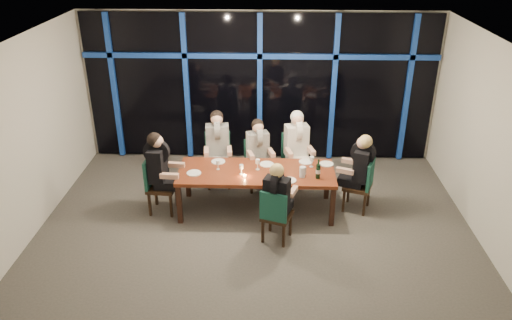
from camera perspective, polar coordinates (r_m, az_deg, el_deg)
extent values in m
plane|color=#56524C|center=(7.99, -0.14, -8.68)|extent=(7.00, 7.00, 0.00)
cube|color=silver|center=(10.05, 0.45, 8.31)|extent=(7.00, 0.04, 3.00)
cube|color=silver|center=(4.70, -1.47, -14.39)|extent=(7.00, 0.04, 3.00)
cube|color=silver|center=(8.15, -25.58, 1.35)|extent=(0.04, 6.00, 3.00)
cube|color=silver|center=(7.95, 25.97, 0.67)|extent=(0.04, 6.00, 3.00)
cube|color=white|center=(6.76, -0.17, 12.76)|extent=(7.00, 6.00, 0.04)
cube|color=black|center=(9.99, 0.44, 8.21)|extent=(6.86, 0.04, 2.94)
cube|color=#133895|center=(10.42, -15.88, 7.97)|extent=(0.10, 0.10, 2.94)
cube|color=#133895|center=(10.08, -7.92, 8.13)|extent=(0.10, 0.10, 2.94)
cube|color=#133895|center=(9.94, 0.43, 8.12)|extent=(0.10, 0.10, 2.94)
cube|color=#133895|center=(10.01, 8.84, 7.94)|extent=(0.10, 0.10, 2.94)
cube|color=#133895|center=(10.29, 16.94, 7.61)|extent=(0.10, 0.10, 2.94)
cube|color=#133895|center=(9.76, 0.45, 11.81)|extent=(6.86, 0.10, 0.10)
cube|color=#FF2D14|center=(10.15, 6.86, 12.12)|extent=(0.60, 0.05, 0.35)
cube|color=maroon|center=(8.31, 0.04, -1.45)|extent=(2.60, 1.00, 0.06)
cube|color=black|center=(8.24, -8.74, -5.02)|extent=(0.08, 0.08, 0.69)
cube|color=black|center=(8.17, 8.71, -5.32)|extent=(0.08, 0.08, 0.69)
cube|color=black|center=(8.99, -7.80, -2.15)|extent=(0.08, 0.08, 0.69)
cube|color=black|center=(8.93, 8.12, -2.39)|extent=(0.08, 0.08, 0.69)
cube|color=black|center=(9.25, -4.33, -0.30)|extent=(0.51, 0.51, 0.06)
cube|color=#1A5444|center=(9.32, -4.40, 1.79)|extent=(0.47, 0.10, 0.51)
cube|color=black|center=(9.20, -5.41, -2.23)|extent=(0.05, 0.05, 0.43)
cube|color=black|center=(9.20, -3.10, -2.14)|extent=(0.05, 0.05, 0.43)
cube|color=black|center=(9.53, -5.41, -1.18)|extent=(0.05, 0.05, 0.43)
cube|color=black|center=(9.53, -3.18, -1.10)|extent=(0.05, 0.05, 0.43)
cube|color=black|center=(9.14, 0.25, -0.83)|extent=(0.53, 0.53, 0.06)
cube|color=#1A5444|center=(9.19, -0.05, 1.11)|extent=(0.42, 0.17, 0.47)
cube|color=black|center=(9.06, -0.52, -2.71)|extent=(0.05, 0.05, 0.40)
cube|color=black|center=(9.14, 1.56, -2.45)|extent=(0.05, 0.05, 0.40)
cube|color=black|center=(9.35, -1.04, -1.74)|extent=(0.05, 0.05, 0.40)
cube|color=black|center=(9.43, 0.98, -1.50)|extent=(0.05, 0.05, 0.40)
cube|color=black|center=(9.24, 4.62, -0.34)|extent=(0.56, 0.56, 0.06)
cube|color=#1A5444|center=(9.30, 4.33, 1.74)|extent=(0.46, 0.16, 0.52)
cube|color=black|center=(9.15, 3.77, -2.34)|extent=(0.05, 0.05, 0.43)
cube|color=black|center=(9.24, 5.99, -2.11)|extent=(0.05, 0.05, 0.43)
cube|color=black|center=(9.46, 3.18, -1.30)|extent=(0.05, 0.05, 0.43)
cube|color=black|center=(9.56, 5.33, -1.09)|extent=(0.05, 0.05, 0.43)
cube|color=black|center=(8.55, -10.67, -3.07)|extent=(0.49, 0.49, 0.06)
cube|color=#1A5444|center=(8.48, -12.13, -1.36)|extent=(0.09, 0.46, 0.51)
cube|color=black|center=(8.47, -9.68, -5.19)|extent=(0.04, 0.04, 0.43)
cube|color=black|center=(8.78, -9.06, -3.97)|extent=(0.04, 0.04, 0.43)
cube|color=black|center=(8.57, -12.05, -5.01)|extent=(0.04, 0.04, 0.43)
cube|color=black|center=(8.87, -11.35, -3.81)|extent=(0.04, 0.04, 0.43)
cube|color=black|center=(8.64, 11.51, -2.96)|extent=(0.57, 0.57, 0.06)
cube|color=#1A5444|center=(8.50, 12.95, -1.63)|extent=(0.20, 0.43, 0.49)
cube|color=black|center=(8.93, 10.51, -3.58)|extent=(0.05, 0.05, 0.41)
cube|color=black|center=(8.63, 9.99, -4.65)|extent=(0.05, 0.05, 0.41)
cube|color=black|center=(8.89, 12.72, -3.98)|extent=(0.05, 0.05, 0.41)
cube|color=black|center=(8.58, 12.28, -5.07)|extent=(0.05, 0.05, 0.41)
cube|color=black|center=(7.71, 2.42, -6.38)|extent=(0.54, 0.54, 0.06)
cube|color=#1A5444|center=(7.43, 1.98, -5.45)|extent=(0.41, 0.18, 0.47)
cube|color=black|center=(7.92, 3.95, -7.37)|extent=(0.05, 0.05, 0.39)
cube|color=black|center=(8.01, 1.64, -6.91)|extent=(0.05, 0.05, 0.39)
cube|color=black|center=(7.66, 3.17, -8.67)|extent=(0.05, 0.05, 0.39)
cube|color=black|center=(7.75, 0.78, -8.17)|extent=(0.05, 0.05, 0.39)
cube|color=black|center=(9.10, -4.33, -0.06)|extent=(0.42, 0.47, 0.14)
cube|color=black|center=(9.10, -4.42, 2.31)|extent=(0.44, 0.29, 0.58)
cylinder|color=black|center=(9.02, -4.47, 3.63)|extent=(0.15, 0.44, 0.43)
sphere|color=tan|center=(8.93, -4.51, 4.68)|extent=(0.22, 0.22, 0.22)
sphere|color=black|center=(8.96, -4.52, 4.96)|extent=(0.24, 0.24, 0.24)
cube|color=tan|center=(8.93, -5.69, 0.97)|extent=(0.12, 0.32, 0.08)
cube|color=tan|center=(8.93, -3.06, 1.06)|extent=(0.12, 0.32, 0.08)
cube|color=black|center=(8.99, 0.44, -0.61)|extent=(0.44, 0.48, 0.13)
cube|color=black|center=(8.99, 0.19, 1.60)|extent=(0.43, 0.33, 0.53)
cylinder|color=black|center=(8.91, 0.19, 2.82)|extent=(0.21, 0.41, 0.40)
sphere|color=tan|center=(8.83, 0.23, 3.80)|extent=(0.20, 0.20, 0.20)
sphere|color=black|center=(8.85, 0.16, 4.06)|extent=(0.22, 0.22, 0.22)
cube|color=tan|center=(8.77, -0.62, 0.59)|extent=(0.15, 0.29, 0.08)
cube|color=tan|center=(8.86, 1.76, 0.86)|extent=(0.15, 0.29, 0.08)
cube|color=silver|center=(9.09, 4.86, -0.10)|extent=(0.46, 0.51, 0.14)
cube|color=silver|center=(9.09, 4.64, 2.28)|extent=(0.46, 0.34, 0.58)
cylinder|color=silver|center=(9.00, 4.69, 3.60)|extent=(0.20, 0.45, 0.43)
sphere|color=tan|center=(8.91, 4.77, 4.65)|extent=(0.22, 0.22, 0.22)
sphere|color=silver|center=(8.94, 4.71, 4.93)|extent=(0.24, 0.24, 0.24)
cube|color=tan|center=(8.87, 3.78, 0.86)|extent=(0.15, 0.32, 0.08)
cube|color=tan|center=(8.98, 6.32, 1.08)|extent=(0.15, 0.32, 0.08)
cube|color=black|center=(8.47, -9.93, -2.52)|extent=(0.45, 0.40, 0.14)
cube|color=black|center=(8.36, -11.18, -0.43)|extent=(0.27, 0.42, 0.57)
cylinder|color=black|center=(8.27, -11.31, 0.96)|extent=(0.43, 0.13, 0.43)
sphere|color=tan|center=(8.19, -11.28, 2.11)|extent=(0.21, 0.21, 0.21)
sphere|color=black|center=(8.19, -11.57, 2.32)|extent=(0.23, 0.23, 0.23)
cube|color=tan|center=(8.17, -9.87, -1.80)|extent=(0.31, 0.10, 0.08)
cube|color=tan|center=(8.52, -9.16, -0.54)|extent=(0.31, 0.10, 0.08)
cube|color=black|center=(8.62, 10.81, -2.26)|extent=(0.51, 0.47, 0.14)
cube|color=black|center=(8.45, 12.02, -0.51)|extent=(0.36, 0.45, 0.55)
cylinder|color=black|center=(8.36, 12.15, 0.81)|extent=(0.42, 0.24, 0.41)
sphere|color=tan|center=(8.29, 12.13, 1.93)|extent=(0.21, 0.21, 0.21)
sphere|color=tan|center=(8.27, 12.41, 2.07)|extent=(0.22, 0.22, 0.22)
cube|color=tan|center=(8.69, 10.72, -0.14)|extent=(0.30, 0.18, 0.08)
cube|color=tan|center=(8.34, 10.13, -1.23)|extent=(0.30, 0.18, 0.08)
cube|color=black|center=(7.75, 2.70, -5.38)|extent=(0.45, 0.48, 0.13)
cube|color=black|center=(7.47, 2.38, -3.91)|extent=(0.43, 0.34, 0.52)
cylinder|color=black|center=(7.37, 2.41, -2.52)|extent=(0.22, 0.40, 0.39)
sphere|color=tan|center=(7.31, 2.48, -1.29)|extent=(0.20, 0.20, 0.20)
sphere|color=tan|center=(7.26, 2.39, -1.22)|extent=(0.22, 0.22, 0.22)
cube|color=tan|center=(7.63, 4.26, -3.61)|extent=(0.16, 0.29, 0.07)
cube|color=tan|center=(7.73, 1.61, -3.13)|extent=(0.16, 0.29, 0.07)
cylinder|color=white|center=(8.62, -4.33, -0.18)|extent=(0.24, 0.24, 0.01)
cylinder|color=white|center=(8.51, 1.24, -0.48)|extent=(0.24, 0.24, 0.01)
cylinder|color=white|center=(8.63, 5.71, -0.20)|extent=(0.24, 0.24, 0.01)
cylinder|color=white|center=(8.27, -7.11, -1.49)|extent=(0.24, 0.24, 0.01)
cylinder|color=white|center=(8.60, 8.06, -0.45)|extent=(0.24, 0.24, 0.01)
cylinder|color=white|center=(8.00, 3.77, -2.34)|extent=(0.24, 0.24, 0.01)
cylinder|color=black|center=(8.08, 7.11, -1.30)|extent=(0.07, 0.07, 0.24)
cylinder|color=black|center=(8.00, 7.17, -0.24)|extent=(0.03, 0.03, 0.09)
cylinder|color=silver|center=(8.08, 7.11, -1.30)|extent=(0.08, 0.08, 0.07)
cylinder|color=silver|center=(8.10, 5.32, -1.37)|extent=(0.10, 0.10, 0.18)
cylinder|color=silver|center=(8.10, 5.72, -1.26)|extent=(0.01, 0.01, 0.13)
cylinder|color=#F39A49|center=(8.11, -1.32, -1.81)|extent=(0.05, 0.05, 0.03)
cylinder|color=silver|center=(8.19, -1.68, -1.62)|extent=(0.06, 0.06, 0.01)
cylinder|color=silver|center=(8.17, -1.68, -1.30)|extent=(0.01, 0.01, 0.10)
cylinder|color=silver|center=(8.13, -1.69, -0.77)|extent=(0.07, 0.07, 0.07)
cylinder|color=white|center=(8.34, 0.19, -1.06)|extent=(0.07, 0.07, 0.01)
cylinder|color=white|center=(8.32, 0.19, -0.72)|extent=(0.01, 0.01, 0.11)
cylinder|color=white|center=(8.28, 0.19, -0.16)|extent=(0.07, 0.07, 0.07)
cylinder|color=silver|center=(8.16, 2.50, -1.73)|extent=(0.07, 0.07, 0.01)
cylinder|color=silver|center=(8.14, 2.51, -1.39)|extent=(0.01, 0.01, 0.10)
cylinder|color=silver|center=(8.10, 2.52, -0.85)|extent=(0.07, 0.07, 0.07)
cylinder|color=silver|center=(8.37, -4.35, -1.05)|extent=(0.06, 0.06, 0.01)
cylinder|color=silver|center=(8.35, -4.36, -0.74)|extent=(0.01, 0.01, 0.10)
cylinder|color=silver|center=(8.31, -4.38, -0.25)|extent=(0.06, 0.06, 0.07)
cylinder|color=silver|center=(8.48, 6.35, -0.75)|extent=(0.07, 0.07, 0.01)
cylinder|color=silver|center=(8.46, 6.37, -0.41)|extent=(0.01, 0.01, 0.11)
cylinder|color=silver|center=(8.42, 6.40, 0.14)|extent=(0.07, 0.07, 0.07)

